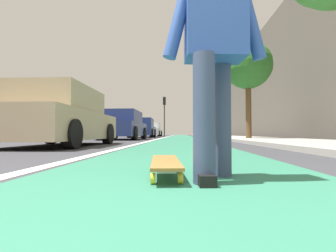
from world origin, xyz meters
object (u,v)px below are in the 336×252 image
(skateboard, at_px, (165,163))
(traffic_light, at_px, (164,109))
(parked_car_far, at_px, (142,128))
(parked_car_mid, at_px, (123,126))
(street_tree_mid, at_px, (248,66))
(parked_car_near, at_px, (59,119))
(parked_car_end, at_px, (152,130))
(skater_person, at_px, (214,43))

(skateboard, distance_m, traffic_light, 22.82)
(parked_car_far, bearing_deg, skateboard, -170.24)
(parked_car_mid, xyz_separation_m, street_tree_mid, (-0.98, -6.17, 2.77))
(parked_car_near, bearing_deg, skateboard, -143.99)
(skateboard, bearing_deg, parked_car_mid, 15.30)
(parked_car_near, height_order, traffic_light, traffic_light)
(parked_car_far, xyz_separation_m, street_tree_mid, (-7.30, -6.19, 2.77))
(parked_car_end, distance_m, street_tree_mid, 15.87)
(parked_car_near, xyz_separation_m, street_tree_mid, (5.42, -6.28, 2.79))
(parked_car_end, bearing_deg, traffic_light, -130.16)
(skateboard, bearing_deg, parked_car_end, 7.20)
(parked_car_far, bearing_deg, parked_car_mid, -179.84)
(skater_person, xyz_separation_m, parked_car_near, (4.27, 3.34, -0.24))
(parked_car_near, distance_m, street_tree_mid, 8.75)
(skater_person, bearing_deg, parked_car_near, 38.04)
(parked_car_mid, distance_m, traffic_light, 12.34)
(skateboard, height_order, parked_car_far, parked_car_far)
(parked_car_far, relative_size, parked_car_end, 1.03)
(traffic_light, relative_size, street_tree_mid, 0.88)
(parked_car_far, bearing_deg, street_tree_mid, -139.70)
(skater_person, relative_size, parked_car_near, 0.41)
(skateboard, distance_m, parked_car_mid, 10.92)
(traffic_light, height_order, street_tree_mid, street_tree_mid)
(parked_car_near, xyz_separation_m, parked_car_end, (19.71, 0.02, 0.01))
(parked_car_far, bearing_deg, parked_car_near, 179.56)
(parked_car_near, xyz_separation_m, traffic_light, (18.49, -1.43, 2.13))
(traffic_light, bearing_deg, street_tree_mid, -159.62)
(traffic_light, bearing_deg, parked_car_near, 175.59)
(parked_car_end, bearing_deg, parked_car_far, -179.06)
(parked_car_mid, relative_size, parked_car_end, 0.98)
(parked_car_mid, xyz_separation_m, parked_car_end, (13.31, 0.13, -0.01))
(parked_car_end, xyz_separation_m, traffic_light, (-1.22, -1.44, 2.12))
(skateboard, height_order, parked_car_near, parked_car_near)
(parked_car_near, distance_m, parked_car_far, 12.71)
(parked_car_mid, height_order, traffic_light, traffic_light)
(parked_car_far, height_order, parked_car_end, parked_car_far)
(skater_person, bearing_deg, parked_car_mid, 16.81)
(parked_car_far, xyz_separation_m, parked_car_end, (7.00, 0.11, -0.01))
(parked_car_mid, distance_m, parked_car_end, 13.31)
(skater_person, xyz_separation_m, parked_car_far, (16.98, 3.24, -0.21))
(skateboard, height_order, skater_person, skater_person)
(skateboard, relative_size, skater_person, 0.52)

